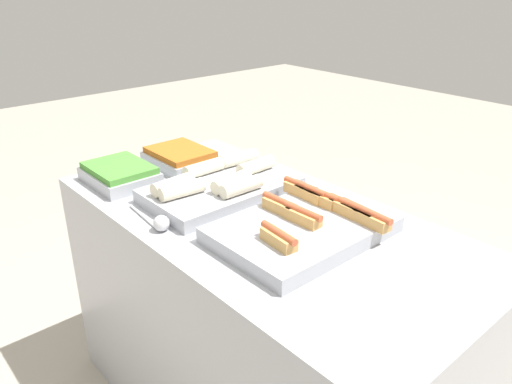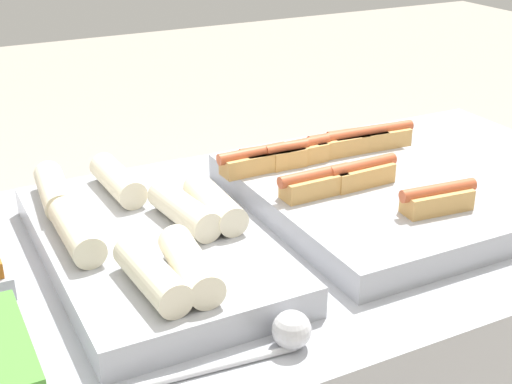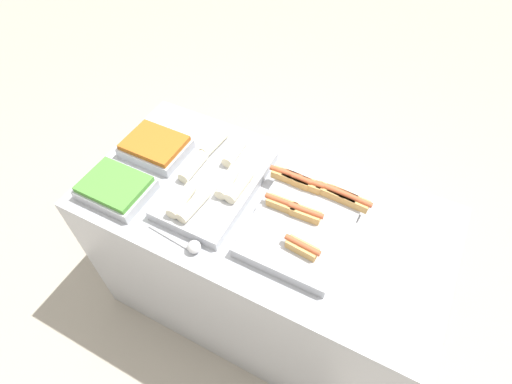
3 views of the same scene
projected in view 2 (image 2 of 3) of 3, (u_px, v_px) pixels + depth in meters
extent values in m
cube|color=#A8AAB2|center=(360.00, 197.00, 1.32)|extent=(0.37, 0.54, 0.05)
cube|color=tan|center=(339.00, 146.00, 1.44)|extent=(0.12, 0.05, 0.04)
cylinder|color=#C15633|center=(340.00, 136.00, 1.44)|extent=(0.14, 0.03, 0.02)
cube|color=tan|center=(437.00, 201.00, 1.20)|extent=(0.13, 0.06, 0.04)
cylinder|color=#C15633|center=(438.00, 190.00, 1.19)|extent=(0.14, 0.04, 0.02)
cube|color=tan|center=(363.00, 176.00, 1.30)|extent=(0.12, 0.05, 0.04)
cylinder|color=#C15633|center=(363.00, 166.00, 1.29)|extent=(0.14, 0.03, 0.02)
cube|color=tan|center=(358.00, 142.00, 1.46)|extent=(0.12, 0.05, 0.04)
cylinder|color=#C15633|center=(359.00, 133.00, 1.46)|extent=(0.14, 0.03, 0.02)
cube|color=tan|center=(315.00, 186.00, 1.26)|extent=(0.12, 0.05, 0.04)
cylinder|color=#C15633|center=(316.00, 176.00, 1.25)|extent=(0.14, 0.02, 0.02)
cube|color=tan|center=(381.00, 139.00, 1.48)|extent=(0.12, 0.05, 0.04)
cylinder|color=#C15633|center=(382.00, 129.00, 1.47)|extent=(0.14, 0.03, 0.02)
cube|color=tan|center=(252.00, 163.00, 1.36)|extent=(0.12, 0.05, 0.04)
cylinder|color=#C15633|center=(252.00, 153.00, 1.35)|extent=(0.14, 0.03, 0.02)
cube|color=tan|center=(274.00, 159.00, 1.38)|extent=(0.12, 0.05, 0.04)
cylinder|color=#C15633|center=(274.00, 149.00, 1.37)|extent=(0.14, 0.03, 0.02)
cube|color=tan|center=(297.00, 155.00, 1.40)|extent=(0.12, 0.05, 0.04)
cylinder|color=#C15633|center=(297.00, 145.00, 1.39)|extent=(0.14, 0.03, 0.02)
cube|color=#A8AAB2|center=(151.00, 245.00, 1.15)|extent=(0.33, 0.55, 0.05)
cylinder|color=beige|center=(185.00, 211.00, 1.15)|extent=(0.07, 0.17, 0.05)
cylinder|color=beige|center=(152.00, 275.00, 0.97)|extent=(0.06, 0.16, 0.05)
cylinder|color=beige|center=(213.00, 202.00, 1.18)|extent=(0.05, 0.16, 0.05)
cylinder|color=beige|center=(118.00, 180.00, 1.26)|extent=(0.06, 0.16, 0.05)
cylinder|color=beige|center=(190.00, 265.00, 0.99)|extent=(0.07, 0.17, 0.05)
cylinder|color=beige|center=(54.00, 191.00, 1.22)|extent=(0.06, 0.17, 0.05)
cylinder|color=beige|center=(76.00, 231.00, 1.09)|extent=(0.05, 0.16, 0.05)
cylinder|color=silver|center=(215.00, 368.00, 0.90)|extent=(0.22, 0.03, 0.01)
sphere|color=silver|center=(292.00, 330.00, 0.94)|extent=(0.05, 0.05, 0.05)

